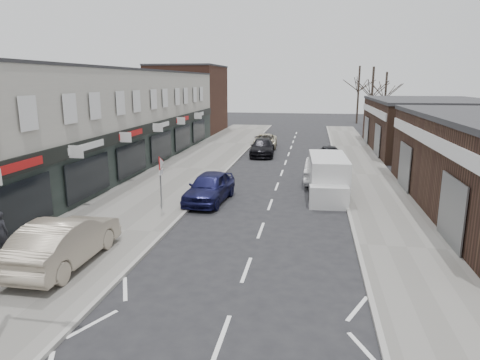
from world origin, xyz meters
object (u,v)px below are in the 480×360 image
at_px(sedan_on_pavement, 65,241).
at_px(parked_car_right_a, 320,170).
at_px(parked_car_left_a, 210,187).
at_px(parked_car_left_b, 262,147).
at_px(warning_sign, 161,167).
at_px(parked_car_right_b, 329,153).
at_px(parked_car_left_c, 265,141).
at_px(white_van, 328,177).
at_px(pedestrian, 2,232).

height_order(sedan_on_pavement, parked_car_right_a, sedan_on_pavement).
distance_m(parked_car_left_a, parked_car_left_b, 14.88).
bearing_deg(warning_sign, parked_car_right_b, 60.93).
bearing_deg(parked_car_right_b, parked_car_right_a, 78.98).
height_order(parked_car_left_a, parked_car_right_a, parked_car_right_a).
bearing_deg(parked_car_left_c, parked_car_left_b, -90.04).
distance_m(parked_car_right_a, parked_car_right_b, 7.86).
xyz_separation_m(white_van, parked_car_right_b, (0.44, 10.98, -0.39)).
bearing_deg(warning_sign, pedestrian, -121.29).
bearing_deg(pedestrian, warning_sign, -109.00).
xyz_separation_m(warning_sign, sedan_on_pavement, (-1.01, -6.81, -1.25)).
bearing_deg(parked_car_right_a, parked_car_left_b, -59.46).
bearing_deg(sedan_on_pavement, parked_car_left_c, -97.67).
xyz_separation_m(parked_car_left_a, parked_car_right_b, (6.65, 13.39, -0.14)).
distance_m(white_van, pedestrian, 16.07).
relative_size(sedan_on_pavement, parked_car_left_a, 1.08).
relative_size(parked_car_left_a, parked_car_left_c, 1.00).
relative_size(parked_car_right_a, parked_car_right_b, 1.26).
relative_size(parked_car_left_a, parked_car_left_b, 0.95).
bearing_deg(white_van, parked_car_left_c, 104.97).
height_order(sedan_on_pavement, parked_car_left_a, sedan_on_pavement).
bearing_deg(warning_sign, sedan_on_pavement, -98.44).
bearing_deg(parked_car_left_a, parked_car_right_a, 48.05).
bearing_deg(sedan_on_pavement, parked_car_left_b, -99.74).
bearing_deg(parked_car_left_a, parked_car_left_c, 92.06).
bearing_deg(parked_car_left_b, parked_car_left_a, -98.01).
xyz_separation_m(parked_car_left_b, parked_car_left_c, (-0.27, 4.61, -0.06)).
height_order(warning_sign, white_van, warning_sign).
xyz_separation_m(parked_car_right_a, parked_car_right_b, (0.82, 7.82, -0.14)).
bearing_deg(parked_car_right_b, parked_car_left_c, -50.90).
bearing_deg(parked_car_right_a, warning_sign, 47.69).
xyz_separation_m(parked_car_left_b, parked_car_right_b, (5.61, -1.46, -0.06)).
relative_size(warning_sign, parked_car_right_b, 0.71).
bearing_deg(pedestrian, parked_car_right_a, -117.49).
height_order(pedestrian, parked_car_left_b, pedestrian).
bearing_deg(sedan_on_pavement, pedestrian, -10.24).
bearing_deg(parked_car_right_a, pedestrian, 53.46).
relative_size(parked_car_left_b, parked_car_right_a, 1.02).
xyz_separation_m(sedan_on_pavement, parked_car_left_c, (3.70, 28.28, -0.30)).
bearing_deg(parked_car_left_a, white_van, 25.54).
height_order(parked_car_left_b, parked_car_left_c, parked_car_left_b).
bearing_deg(parked_car_left_c, sedan_on_pavement, -100.87).
xyz_separation_m(warning_sign, parked_car_left_b, (2.96, 16.87, -1.49)).
distance_m(white_van, parked_car_left_c, 17.89).
distance_m(sedan_on_pavement, parked_car_right_a, 16.85).
relative_size(pedestrian, parked_car_left_c, 0.34).
relative_size(parked_car_left_a, parked_car_right_b, 1.22).
bearing_deg(parked_car_left_c, pedestrian, -106.63).
bearing_deg(white_van, parked_car_right_b, 84.97).
distance_m(white_van, parked_car_left_b, 13.47).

